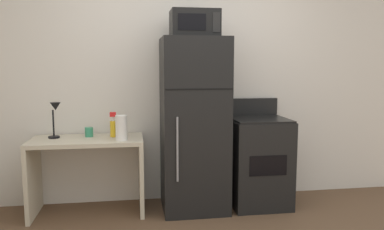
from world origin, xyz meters
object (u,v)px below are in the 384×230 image
Objects in this scene: spray_bottle at (113,127)px; refrigerator at (194,125)px; microwave at (194,24)px; desk at (88,162)px; paper_towel_roll at (121,128)px; desk_lamp at (55,114)px; oven_range at (258,161)px; coffee_mug at (89,132)px.

refrigerator is at bearing -6.56° from spray_bottle.
desk is at bearing 176.88° from microwave.
desk is 4.51× the size of paper_towel_roll.
desk_lamp is 1.47× the size of paper_towel_roll.
oven_range is (1.74, -0.03, -0.05)m from desk.
spray_bottle is at bearing 12.47° from desk.
coffee_mug is 0.38× the size of spray_bottle.
spray_bottle is 1.29m from microwave.
coffee_mug is at bearing 83.42° from desk.
desk_lamp is at bearing 174.82° from microwave.
spray_bottle is at bearing 173.44° from refrigerator.
spray_bottle reaches higher than coffee_mug.
paper_towel_roll is at bearing -66.35° from spray_bottle.
microwave is at bearing 6.54° from paper_towel_roll.
desk_lamp is 0.20× the size of refrigerator.
oven_range is (1.48, -0.08, -0.38)m from spray_bottle.
spray_bottle is 0.14× the size of refrigerator.
coffee_mug is at bearing 172.66° from refrigerator.
desk_lamp is at bearing 179.01° from spray_bottle.
desk_lamp is at bearing 177.46° from oven_range.
coffee_mug is at bearing 175.92° from oven_range.
paper_towel_roll is (0.64, -0.21, -0.12)m from desk_lamp.
desk_lamp reaches higher than desk.
spray_bottle is at bearing -0.99° from desk_lamp.
oven_range reaches higher than paper_towel_roll.
paper_towel_roll is 2.53× the size of coffee_mug.
desk is at bearing -12.25° from desk_lamp.
refrigerator reaches higher than spray_bottle.
spray_bottle reaches higher than desk.
desk is 4.34× the size of spray_bottle.
spray_bottle is at bearing 113.65° from paper_towel_roll.
refrigerator is at bearing 90.32° from microwave.
desk_lamp is 0.68m from paper_towel_roll.
coffee_mug is (0.31, 0.03, -0.19)m from desk_lamp.
paper_towel_roll is 0.14× the size of refrigerator.
coffee_mug is (0.01, 0.10, 0.28)m from desk.
oven_range is at bearing -0.83° from desk.
refrigerator reaches higher than desk.
paper_towel_roll is at bearing -173.46° from microwave.
spray_bottle is 0.23× the size of oven_range.
spray_bottle is (-0.09, 0.20, -0.02)m from paper_towel_roll.
spray_bottle is at bearing 176.88° from oven_range.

